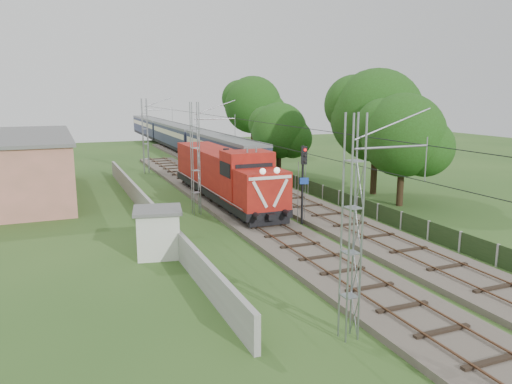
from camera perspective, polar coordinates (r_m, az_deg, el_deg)
name	(u,v)px	position (r m, az deg, el deg)	size (l,w,h in m)	color
ground	(314,259)	(26.66, 6.59, -7.67)	(140.00, 140.00, 0.00)	#2B4D1D
track_main	(262,224)	(32.64, 0.67, -3.70)	(4.20, 70.00, 0.45)	#6B6054
track_side	(257,185)	(46.22, 0.10, 0.78)	(4.20, 80.00, 0.45)	#6B6054
catenary	(196,158)	(35.58, -6.86, 3.83)	(3.31, 70.00, 8.00)	gray
boundary_wall	(148,208)	(35.40, -12.29, -1.82)	(0.25, 40.00, 1.50)	#9E9E99
station_building	(19,165)	(46.49, -25.43, 2.80)	(8.40, 20.40, 5.22)	#DB8375
fence	(401,221)	(33.21, 16.29, -3.16)	(0.12, 32.00, 1.20)	black
locomotive	(224,174)	(39.11, -3.65, 2.05)	(3.18, 18.16, 4.61)	black
coach_rake	(177,135)	(75.80, -9.06, 6.47)	(2.86, 63.80, 3.31)	black
signal_post	(303,171)	(32.66, 5.44, 2.43)	(0.57, 0.45, 5.27)	black
relay_hut	(158,232)	(27.24, -11.12, -4.51)	(2.94, 2.94, 2.60)	silver
tree_a	(404,136)	(39.54, 16.58, 6.13)	(6.66, 6.34, 8.63)	#3A2717
tree_b	(378,116)	(43.65, 13.74, 8.38)	(8.21, 7.82, 10.64)	#3A2717
tree_c	(280,131)	(50.75, 2.73, 6.95)	(5.91, 5.63, 7.66)	#3A2717
tree_d	(254,106)	(71.22, -0.26, 9.86)	(8.42, 8.02, 10.91)	#3A2717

